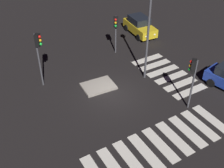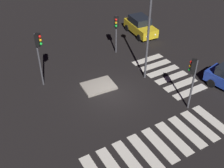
{
  "view_description": "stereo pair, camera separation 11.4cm",
  "coord_description": "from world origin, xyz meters",
  "px_view_note": "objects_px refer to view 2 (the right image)",
  "views": [
    {
      "loc": [
        -8.84,
        -14.94,
        13.64
      ],
      "look_at": [
        0.0,
        0.0,
        1.0
      ],
      "focal_mm": 44.91,
      "sensor_mm": 36.0,
      "label": 1
    },
    {
      "loc": [
        -8.74,
        -15.0,
        13.64
      ],
      "look_at": [
        0.0,
        0.0,
        1.0
      ],
      "focal_mm": 44.91,
      "sensor_mm": 36.0,
      "label": 2
    }
  ],
  "objects_px": {
    "traffic_island": "(99,86)",
    "street_lamp": "(149,20)",
    "traffic_light_east": "(193,73)",
    "traffic_light_west": "(39,47)",
    "traffic_light_north": "(116,26)",
    "car_yellow": "(140,26)"
  },
  "relations": [
    {
      "from": "street_lamp",
      "to": "traffic_light_east",
      "type": "bearing_deg",
      "value": -85.62
    },
    {
      "from": "traffic_island",
      "to": "car_yellow",
      "type": "height_order",
      "value": "car_yellow"
    },
    {
      "from": "traffic_island",
      "to": "street_lamp",
      "type": "xyz_separation_m",
      "value": [
        4.07,
        -0.76,
        5.12
      ]
    },
    {
      "from": "traffic_light_west",
      "to": "street_lamp",
      "type": "distance_m",
      "value": 8.57
    },
    {
      "from": "street_lamp",
      "to": "traffic_light_north",
      "type": "bearing_deg",
      "value": 90.03
    },
    {
      "from": "traffic_island",
      "to": "street_lamp",
      "type": "relative_size",
      "value": 0.35
    },
    {
      "from": "traffic_island",
      "to": "traffic_light_east",
      "type": "distance_m",
      "value": 7.66
    },
    {
      "from": "traffic_light_north",
      "to": "traffic_light_east",
      "type": "xyz_separation_m",
      "value": [
        0.36,
        -9.52,
        0.24
      ]
    },
    {
      "from": "traffic_light_west",
      "to": "traffic_light_east",
      "type": "bearing_deg",
      "value": -1.3
    },
    {
      "from": "car_yellow",
      "to": "traffic_light_west",
      "type": "xyz_separation_m",
      "value": [
        -12.2,
        -3.88,
        2.54
      ]
    },
    {
      "from": "car_yellow",
      "to": "traffic_light_north",
      "type": "xyz_separation_m",
      "value": [
        -4.47,
        -2.33,
        1.9
      ]
    },
    {
      "from": "traffic_light_east",
      "to": "street_lamp",
      "type": "distance_m",
      "value": 5.19
    },
    {
      "from": "traffic_island",
      "to": "traffic_light_west",
      "type": "height_order",
      "value": "traffic_light_west"
    },
    {
      "from": "traffic_island",
      "to": "street_lamp",
      "type": "distance_m",
      "value": 6.58
    },
    {
      "from": "traffic_island",
      "to": "traffic_light_west",
      "type": "distance_m",
      "value": 5.58
    },
    {
      "from": "traffic_island",
      "to": "traffic_light_east",
      "type": "xyz_separation_m",
      "value": [
        4.43,
        -5.48,
        2.99
      ]
    },
    {
      "from": "traffic_light_east",
      "to": "traffic_island",
      "type": "bearing_deg",
      "value": -5.21
    },
    {
      "from": "car_yellow",
      "to": "traffic_light_north",
      "type": "relative_size",
      "value": 1.2
    },
    {
      "from": "traffic_island",
      "to": "street_lamp",
      "type": "bearing_deg",
      "value": -10.65
    },
    {
      "from": "traffic_island",
      "to": "traffic_light_north",
      "type": "relative_size",
      "value": 0.72
    },
    {
      "from": "traffic_light_north",
      "to": "traffic_light_east",
      "type": "relative_size",
      "value": 0.92
    },
    {
      "from": "traffic_light_north",
      "to": "traffic_light_west",
      "type": "xyz_separation_m",
      "value": [
        -7.73,
        -1.55,
        0.64
      ]
    }
  ]
}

